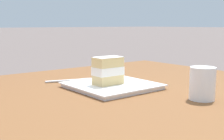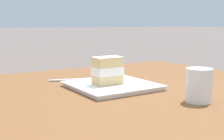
{
  "view_description": "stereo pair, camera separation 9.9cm",
  "coord_description": "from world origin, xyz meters",
  "px_view_note": "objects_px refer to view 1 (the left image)",
  "views": [
    {
      "loc": [
        0.4,
        0.74,
        0.97
      ],
      "look_at": [
        -0.21,
        -0.02,
        0.82
      ],
      "focal_mm": 47.92,
      "sensor_mm": 36.0,
      "label": 1
    },
    {
      "loc": [
        0.32,
        0.8,
        0.97
      ],
      "look_at": [
        -0.21,
        -0.02,
        0.82
      ],
      "focal_mm": 47.92,
      "sensor_mm": 36.0,
      "label": 2
    }
  ],
  "objects_px": {
    "patio_table": "(60,128)",
    "dessert_fork": "(72,80)",
    "cake_slice": "(108,71)",
    "coffee_cup": "(202,83)",
    "dessert_plate": "(112,86)"
  },
  "relations": [
    {
      "from": "coffee_cup",
      "to": "dessert_plate",
      "type": "bearing_deg",
      "value": -69.31
    },
    {
      "from": "cake_slice",
      "to": "coffee_cup",
      "type": "relative_size",
      "value": 1.0
    },
    {
      "from": "dessert_fork",
      "to": "dessert_plate",
      "type": "bearing_deg",
      "value": 103.39
    },
    {
      "from": "patio_table",
      "to": "coffee_cup",
      "type": "relative_size",
      "value": 18.04
    },
    {
      "from": "patio_table",
      "to": "dessert_plate",
      "type": "distance_m",
      "value": 0.23
    },
    {
      "from": "cake_slice",
      "to": "coffee_cup",
      "type": "bearing_deg",
      "value": 114.23
    },
    {
      "from": "dessert_plate",
      "to": "cake_slice",
      "type": "xyz_separation_m",
      "value": [
        0.02,
        0.0,
        0.05
      ]
    },
    {
      "from": "dessert_fork",
      "to": "patio_table",
      "type": "bearing_deg",
      "value": 51.66
    },
    {
      "from": "patio_table",
      "to": "dessert_fork",
      "type": "distance_m",
      "value": 0.28
    },
    {
      "from": "patio_table",
      "to": "dessert_fork",
      "type": "bearing_deg",
      "value": -128.34
    },
    {
      "from": "dessert_fork",
      "to": "coffee_cup",
      "type": "relative_size",
      "value": 1.78
    },
    {
      "from": "dessert_plate",
      "to": "coffee_cup",
      "type": "height_order",
      "value": "coffee_cup"
    },
    {
      "from": "cake_slice",
      "to": "patio_table",
      "type": "bearing_deg",
      "value": 6.06
    },
    {
      "from": "dessert_fork",
      "to": "coffee_cup",
      "type": "distance_m",
      "value": 0.49
    },
    {
      "from": "coffee_cup",
      "to": "patio_table",
      "type": "bearing_deg",
      "value": -38.97
    }
  ]
}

